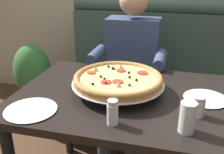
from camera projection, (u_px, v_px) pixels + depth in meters
name	position (u px, v px, depth m)	size (l,w,h in m)	color
booth_bench	(145.00, 86.00, 2.31)	(1.43, 0.78, 1.13)	#384C42
dining_table	(125.00, 110.00, 1.42)	(1.16, 0.83, 0.74)	black
diner_main	(130.00, 62.00, 1.97)	(0.54, 0.64, 1.27)	#2D3342
pizza	(118.00, 79.00, 1.39)	(0.50, 0.50, 0.11)	silver
shaker_parmesan	(198.00, 108.00, 1.16)	(0.06, 0.06, 0.10)	white
shaker_pepper_flakes	(113.00, 114.00, 1.10)	(0.05, 0.05, 0.11)	white
plate_near_left	(31.00, 109.00, 1.22)	(0.25, 0.25, 0.02)	white
plate_near_right	(206.00, 97.00, 1.33)	(0.22, 0.22, 0.02)	white
drinking_glass	(187.00, 119.00, 1.05)	(0.07, 0.07, 0.13)	silver
potted_plant	(33.00, 75.00, 2.57)	(0.36, 0.36, 0.70)	brown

